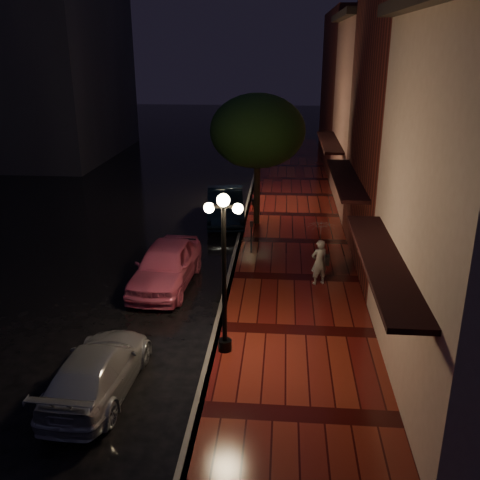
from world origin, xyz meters
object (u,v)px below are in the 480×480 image
at_px(street_tree, 258,133).
at_px(parking_meter, 251,234).
at_px(pink_car, 166,265).
at_px(woman_with_umbrella, 320,243).
at_px(streetlamp_near, 224,265).
at_px(streetlamp_far, 255,157).
at_px(navy_car, 225,206).
at_px(silver_car, 98,370).

relative_size(street_tree, parking_meter, 4.45).
height_order(street_tree, pink_car, street_tree).
distance_m(street_tree, woman_with_umbrella, 7.43).
relative_size(streetlamp_near, parking_meter, 3.31).
bearing_deg(streetlamp_far, navy_car, -117.54).
bearing_deg(woman_with_umbrella, pink_car, -19.43).
bearing_deg(streetlamp_far, woman_with_umbrella, -74.07).
distance_m(streetlamp_far, navy_car, 3.28).
height_order(street_tree, silver_car, street_tree).
xyz_separation_m(streetlamp_near, street_tree, (0.26, 10.99, 1.64)).
bearing_deg(silver_car, woman_with_umbrella, -128.29).
distance_m(streetlamp_far, silver_car, 16.23).
height_order(silver_car, woman_with_umbrella, woman_with_umbrella).
bearing_deg(streetlamp_far, streetlamp_near, -90.00).
relative_size(silver_car, woman_with_umbrella, 1.86).
distance_m(streetlamp_far, street_tree, 3.44).
height_order(streetlamp_near, streetlamp_far, same).
xyz_separation_m(pink_car, parking_meter, (2.73, 2.99, 0.17)).
bearing_deg(pink_car, streetlamp_near, -55.99).
bearing_deg(navy_car, streetlamp_far, 55.31).
bearing_deg(street_tree, pink_car, -112.10).
bearing_deg(silver_car, street_tree, -100.66).
xyz_separation_m(streetlamp_far, parking_meter, (0.25, -6.78, -1.66)).
relative_size(streetlamp_near, streetlamp_far, 1.00).
bearing_deg(woman_with_umbrella, parking_meter, -70.19).
bearing_deg(woman_with_umbrella, silver_car, 26.64).
xyz_separation_m(street_tree, woman_with_umbrella, (2.46, -6.50, -2.63)).
bearing_deg(woman_with_umbrella, streetlamp_far, -96.33).
relative_size(pink_car, navy_car, 0.96).
distance_m(street_tree, pink_car, 8.08).
distance_m(woman_with_umbrella, parking_meter, 3.74).
bearing_deg(parking_meter, navy_car, 106.11).
bearing_deg(streetlamp_near, silver_car, -146.68).
bearing_deg(parking_meter, streetlamp_near, -94.91).
distance_m(streetlamp_far, pink_car, 10.24).
height_order(streetlamp_far, pink_car, streetlamp_far).
height_order(pink_car, navy_car, navy_car).
bearing_deg(woman_with_umbrella, street_tree, -91.57).
height_order(streetlamp_far, woman_with_umbrella, streetlamp_far).
distance_m(silver_car, parking_meter, 9.58).
xyz_separation_m(pink_car, navy_car, (1.23, 7.35, 0.00)).
bearing_deg(pink_car, streetlamp_far, 79.30).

